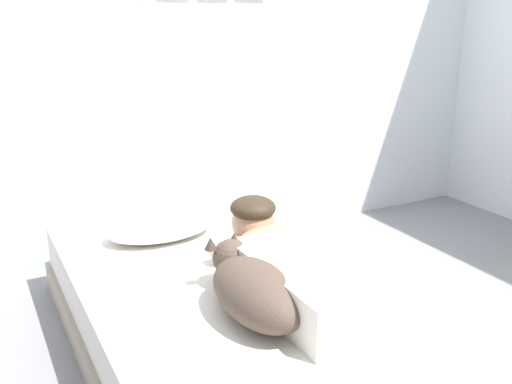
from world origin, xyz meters
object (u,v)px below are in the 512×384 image
object	(u,v)px
pillow	(161,226)
bed	(268,310)
person_lying	(296,263)
coffee_cup	(261,221)
dog	(253,287)
cell_phone	(246,280)

from	to	relation	value
pillow	bed	bearing A→B (deg)	-65.21
person_lying	coffee_cup	xyz separation A→B (m)	(0.18, 0.63, -0.07)
pillow	dog	bearing A→B (deg)	-86.06
pillow	person_lying	distance (m)	0.80
person_lying	dog	distance (m)	0.25
bed	person_lying	bearing A→B (deg)	-80.57
coffee_cup	cell_phone	world-z (taller)	coffee_cup
bed	cell_phone	size ratio (longest dim) A/B	14.31
bed	person_lying	size ratio (longest dim) A/B	2.18
coffee_cup	cell_phone	xyz separation A→B (m)	(-0.33, -0.48, -0.03)
bed	coffee_cup	world-z (taller)	coffee_cup
bed	pillow	distance (m)	0.67
bed	dog	size ratio (longest dim) A/B	3.48
person_lying	coffee_cup	size ratio (longest dim) A/B	7.36
person_lying	dog	xyz separation A→B (m)	(-0.24, -0.09, -0.00)
bed	person_lying	xyz separation A→B (m)	(0.03, -0.17, 0.28)
dog	coffee_cup	size ratio (longest dim) A/B	4.60
pillow	cell_phone	size ratio (longest dim) A/B	3.71
bed	dog	world-z (taller)	dog
person_lying	cell_phone	distance (m)	0.23
coffee_cup	cell_phone	size ratio (longest dim) A/B	0.89
bed	cell_phone	bearing A→B (deg)	-169.07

